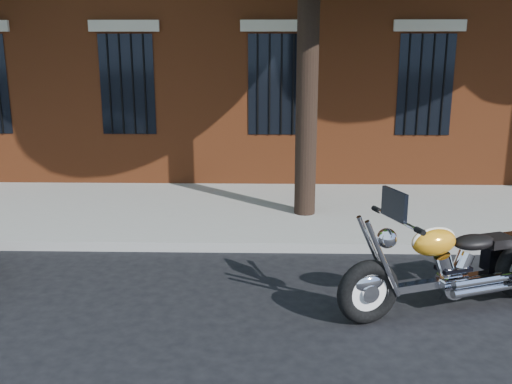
{
  "coord_description": "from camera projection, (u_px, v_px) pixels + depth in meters",
  "views": [
    {
      "loc": [
        -0.11,
        -6.6,
        2.93
      ],
      "look_at": [
        -0.29,
        0.8,
        1.05
      ],
      "focal_mm": 40.0,
      "sensor_mm": 36.0,
      "label": 1
    }
  ],
  "objects": [
    {
      "name": "ground",
      "position": [
        278.0,
        289.0,
        7.11
      ],
      "size": [
        120.0,
        120.0,
        0.0
      ],
      "primitive_type": "plane",
      "color": "black",
      "rests_on": "ground"
    },
    {
      "name": "curb",
      "position": [
        276.0,
        246.0,
        8.43
      ],
      "size": [
        40.0,
        0.16,
        0.15
      ],
      "primitive_type": "cube",
      "color": "gray",
      "rests_on": "ground"
    },
    {
      "name": "sidewalk",
      "position": [
        275.0,
        211.0,
        10.26
      ],
      "size": [
        40.0,
        3.6,
        0.15
      ],
      "primitive_type": "cube",
      "color": "gray",
      "rests_on": "ground"
    },
    {
      "name": "motorcycle",
      "position": [
        461.0,
        268.0,
        6.49
      ],
      "size": [
        2.89,
        1.45,
        1.48
      ],
      "rotation": [
        0.0,
        0.0,
        0.36
      ],
      "color": "black",
      "rests_on": "ground"
    }
  ]
}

